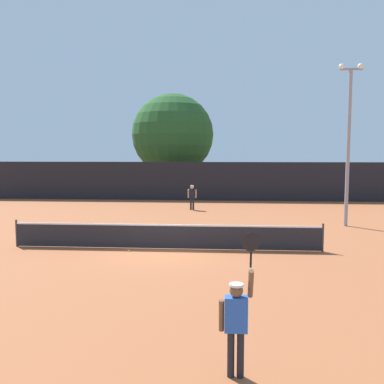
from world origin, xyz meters
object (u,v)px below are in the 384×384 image
at_px(player_receiving, 192,195).
at_px(light_pole, 349,135).
at_px(tennis_ball, 129,251).
at_px(parked_car_near, 122,183).
at_px(player_serving, 237,315).
at_px(parked_car_far, 220,183).
at_px(large_tree, 173,135).
at_px(parked_car_mid, 166,184).

bearing_deg(player_receiving, light_pole, 147.02).
xyz_separation_m(tennis_ball, parked_car_near, (-6.27, 24.65, 0.74)).
xyz_separation_m(player_serving, light_pole, (5.98, 14.86, 3.54)).
relative_size(player_receiving, light_pole, 0.20).
bearing_deg(parked_car_far, large_tree, -155.37).
bearing_deg(parked_car_near, parked_car_mid, -16.12).
distance_m(tennis_ball, large_tree, 23.59).
xyz_separation_m(player_serving, parked_car_near, (-10.03, 33.20, -0.28)).
relative_size(player_serving, parked_car_near, 0.57).
xyz_separation_m(player_receiving, parked_car_near, (-7.80, 13.01, -0.19)).
distance_m(player_serving, parked_car_mid, 32.25).
height_order(tennis_ball, parked_car_far, parked_car_far).
bearing_deg(parked_car_near, light_pole, -47.44).
height_order(tennis_ball, light_pole, light_pole).
height_order(tennis_ball, large_tree, large_tree).
bearing_deg(player_serving, large_tree, 98.72).
xyz_separation_m(player_serving, large_tree, (-4.84, 31.53, 4.23)).
bearing_deg(large_tree, parked_car_mid, 160.23).
bearing_deg(player_receiving, tennis_ball, 82.51).
height_order(player_receiving, light_pole, light_pole).
bearing_deg(parked_car_near, parked_car_far, 0.44).
bearing_deg(parked_car_far, parked_car_mid, -160.45).
bearing_deg(large_tree, parked_car_far, 19.19).
height_order(player_serving, tennis_ball, player_serving).
height_order(light_pole, parked_car_far, light_pole).
relative_size(player_serving, light_pole, 0.30).
distance_m(player_receiving, parked_car_near, 15.17).
height_order(player_receiving, parked_car_near, parked_car_near).
bearing_deg(parked_car_far, light_pole, -64.93).
bearing_deg(parked_car_far, player_serving, -83.69).
distance_m(large_tree, parked_car_near, 7.08).
relative_size(large_tree, parked_car_near, 2.12).
bearing_deg(player_receiving, parked_car_near, -59.06).
xyz_separation_m(player_receiving, parked_car_mid, (-3.29, 11.58, -0.19)).
xyz_separation_m(light_pole, parked_car_far, (-6.49, 18.18, -3.82)).
distance_m(large_tree, parked_car_mid, 4.57).
distance_m(player_serving, parked_car_near, 34.69).
distance_m(parked_car_near, parked_car_far, 9.53).
bearing_deg(player_serving, light_pole, 68.07).
bearing_deg(parked_car_mid, tennis_ball, -87.34).
bearing_deg(tennis_ball, parked_car_mid, 94.33).
xyz_separation_m(light_pole, large_tree, (-10.82, 16.67, 0.70)).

